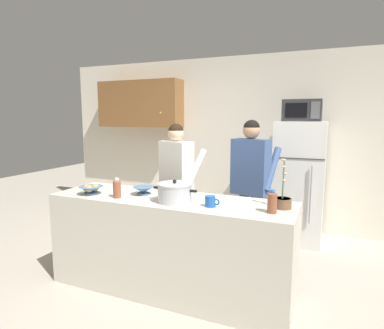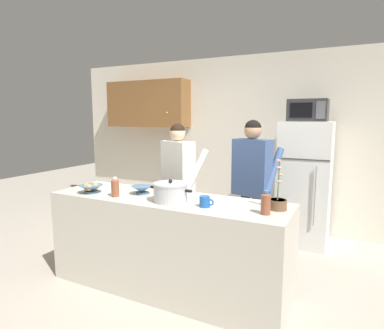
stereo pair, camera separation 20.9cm
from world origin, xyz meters
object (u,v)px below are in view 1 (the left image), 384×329
object	(u,v)px
coffee_mug	(211,201)
empty_bowl	(144,190)
person_by_sink	(251,174)
bottle_near_edge	(272,202)
microwave	(302,111)
refrigerator	(299,182)
bottle_mid_counter	(117,188)
cooking_pot	(175,193)
bread_bowl	(91,189)
person_near_pot	(177,175)
potted_orchid	(282,201)

from	to	relation	value
coffee_mug	empty_bowl	world-z (taller)	coffee_mug
person_by_sink	empty_bowl	size ratio (longest dim) A/B	7.77
bottle_near_edge	microwave	bearing A→B (deg)	88.77
refrigerator	bottle_near_edge	xyz separation A→B (m)	(-0.04, -1.95, 0.20)
person_by_sink	bottle_mid_counter	world-z (taller)	person_by_sink
person_by_sink	coffee_mug	world-z (taller)	person_by_sink
microwave	bottle_mid_counter	bearing A→B (deg)	-126.51
cooking_pot	empty_bowl	size ratio (longest dim) A/B	2.01
microwave	bread_bowl	xyz separation A→B (m)	(-1.81, -1.99, -0.80)
person_near_pot	bottle_mid_counter	size ratio (longest dim) A/B	8.42
cooking_pot	person_near_pot	bearing A→B (deg)	114.71
empty_bowl	bottle_near_edge	world-z (taller)	bottle_near_edge
empty_bowl	potted_orchid	distance (m)	1.34
microwave	person_near_pot	world-z (taller)	microwave
person_near_pot	coffee_mug	xyz separation A→B (m)	(0.76, -0.90, -0.03)
microwave	coffee_mug	bearing A→B (deg)	-105.94
person_near_pot	bottle_near_edge	size ratio (longest dim) A/B	8.38
cooking_pot	bread_bowl	world-z (taller)	cooking_pot
coffee_mug	potted_orchid	size ratio (longest dim) A/B	0.31
microwave	bread_bowl	world-z (taller)	microwave
person_near_pot	microwave	bearing A→B (deg)	38.57
coffee_mug	empty_bowl	xyz separation A→B (m)	(-0.76, 0.15, -0.00)
person_by_sink	bottle_mid_counter	bearing A→B (deg)	-132.23
empty_bowl	potted_orchid	xyz separation A→B (m)	(1.34, 0.05, 0.02)
microwave	refrigerator	bearing A→B (deg)	90.07
person_near_pot	cooking_pot	world-z (taller)	person_near_pot
bottle_mid_counter	potted_orchid	size ratio (longest dim) A/B	0.45
person_by_sink	bread_bowl	xyz separation A→B (m)	(-1.35, -1.12, -0.06)
person_by_sink	bottle_near_edge	size ratio (longest dim) A/B	8.61
refrigerator	empty_bowl	world-z (taller)	refrigerator
refrigerator	potted_orchid	bearing A→B (deg)	-89.49
bread_bowl	cooking_pot	bearing A→B (deg)	4.13
coffee_mug	bottle_mid_counter	bearing A→B (deg)	-176.68
cooking_pot	bottle_mid_counter	xyz separation A→B (m)	(-0.57, -0.08, 0.01)
cooking_pot	empty_bowl	distance (m)	0.43
refrigerator	bottle_mid_counter	bearing A→B (deg)	-126.22
microwave	person_near_pot	size ratio (longest dim) A/B	0.30
person_by_sink	bottle_mid_counter	xyz separation A→B (m)	(-1.03, -1.13, -0.02)
person_by_sink	bottle_mid_counter	distance (m)	1.53
empty_bowl	person_near_pot	bearing A→B (deg)	89.65
person_by_sink	cooking_pot	size ratio (longest dim) A/B	3.87
person_by_sink	coffee_mug	bearing A→B (deg)	-95.26
refrigerator	bread_bowl	bearing A→B (deg)	-131.89
refrigerator	person_by_sink	bearing A→B (deg)	-117.07
bottle_near_edge	refrigerator	bearing A→B (deg)	88.79
potted_orchid	cooking_pot	bearing A→B (deg)	-169.06
person_near_pot	cooking_pot	xyz separation A→B (m)	(0.40, -0.88, 0.01)
person_by_sink	empty_bowl	world-z (taller)	person_by_sink
refrigerator	cooking_pot	size ratio (longest dim) A/B	3.82
microwave	cooking_pot	xyz separation A→B (m)	(-0.91, -1.93, -0.76)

